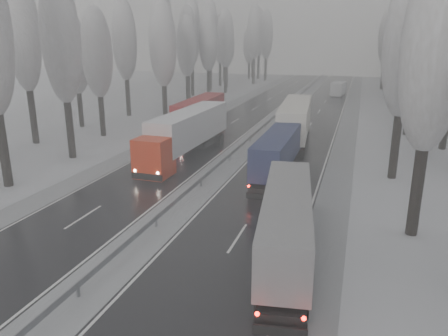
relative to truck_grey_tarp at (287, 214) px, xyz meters
The scene contains 52 objects.
carriageway_right 19.11m from the truck_grey_tarp, 98.98° to the left, with size 7.50×200.00×0.03m, color black.
carriageway_left 23.19m from the truck_grey_tarp, 125.68° to the left, with size 7.50×200.00×0.03m, color black.
median_slush 20.59m from the truck_grey_tarp, 113.65° to the left, with size 3.00×200.00×0.04m, color #A1A4A9.
shoulder_right 18.98m from the truck_grey_tarp, 83.95° to the left, with size 2.40×200.00×0.04m, color #A1A4A9.
shoulder_left 26.37m from the truck_grey_tarp, 134.48° to the left, with size 2.40×200.00×0.04m, color #A1A4A9.
median_guardrail 20.52m from the truck_grey_tarp, 113.67° to the left, with size 0.12×200.00×0.76m.
tree_16 11.74m from the truck_grey_tarp, 32.92° to the left, with size 3.60×3.60×16.53m.
tree_18 19.00m from the truck_grey_tarp, 68.26° to the left, with size 3.60×3.60×16.58m.
tree_20 27.00m from the truck_grey_tarp, 67.96° to the left, with size 3.60×3.60×15.71m.
tree_22 36.36m from the truck_grey_tarp, 75.62° to the left, with size 3.60×3.60×15.86m.
tree_24 42.38m from the truck_grey_tarp, 76.31° to the left, with size 3.60×3.60×20.49m.
tree_26 51.84m from the truck_grey_tarp, 79.41° to the left, with size 3.60×3.60×18.78m.
tree_28 62.13m from the truck_grey_tarp, 82.37° to the left, with size 3.60×3.60×19.62m.
tree_29 67.21m from the truck_grey_tarp, 76.53° to the left, with size 3.60×3.60×18.11m.
tree_30 71.56m from the truck_grey_tarp, 83.24° to the left, with size 3.60×3.60×17.86m.
tree_31 76.43m from the truck_grey_tarp, 79.15° to the left, with size 3.60×3.60×18.58m.
tree_32 78.93m from the truck_grey_tarp, 83.84° to the left, with size 3.60×3.60×17.33m.
tree_33 83.07m from the truck_grey_tarp, 81.97° to the left, with size 3.60×3.60×14.33m.
tree_34 85.89m from the truck_grey_tarp, 84.95° to the left, with size 3.60×3.60×17.63m.
tree_35 91.13m from the truck_grey_tarp, 79.36° to the left, with size 3.60×3.60×18.25m.
tree_36 95.93m from the truck_grey_tarp, 84.69° to the left, with size 3.60×3.60×20.23m.
tree_37 100.51m from the truck_grey_tarp, 80.92° to the left, with size 3.60×3.60×16.37m.
tree_38 106.41m from the truck_grey_tarp, 84.30° to the left, with size 3.60×3.60×17.97m.
tree_39 110.59m from the truck_grey_tarp, 83.05° to the left, with size 3.60×3.60×16.19m.
tree_58 28.31m from the truck_grey_tarp, 150.29° to the left, with size 3.60×3.60×17.21m.
tree_59 36.81m from the truck_grey_tarp, 150.83° to the left, with size 3.60×3.60×18.41m.
tree_60 35.43m from the truck_grey_tarp, 138.52° to the left, with size 3.60×3.60×14.84m.
tree_61 42.19m from the truck_grey_tarp, 139.66° to the left, with size 3.60×3.60×13.95m.
tree_62 40.15m from the truck_grey_tarp, 124.30° to the left, with size 3.60×3.60×16.04m.
tree_63 48.06m from the truck_grey_tarp, 129.49° to the left, with size 3.60×3.60×16.88m.
tree_64 49.80m from the truck_grey_tarp, 122.56° to the left, with size 3.60×3.60×15.42m.
tree_65 54.52m from the truck_grey_tarp, 121.87° to the left, with size 3.60×3.60×19.48m.
tree_66 58.01m from the truck_grey_tarp, 117.30° to the left, with size 3.60×3.60×15.23m.
tree_67 62.32m from the truck_grey_tarp, 116.74° to the left, with size 3.60×3.60×17.09m.
tree_68 63.53m from the truck_grey_tarp, 113.19° to the left, with size 3.60×3.60×16.65m.
tree_69 69.36m from the truck_grey_tarp, 115.59° to the left, with size 3.60×3.60×19.35m.
tree_70 72.77m from the truck_grey_tarp, 109.86° to the left, with size 3.60×3.60×17.09m.
tree_71 78.37m from the truck_grey_tarp, 112.16° to the left, with size 3.60×3.60×19.61m.
tree_72 82.26m from the truck_grey_tarp, 109.35° to the left, with size 3.60×3.60×15.11m.
tree_73 87.11m from the truck_grey_tarp, 110.28° to the left, with size 3.60×3.60×17.22m.
tree_74 91.70m from the truck_grey_tarp, 104.81° to the left, with size 3.60×3.60×19.68m.
tree_75 98.11m from the truck_grey_tarp, 109.39° to the left, with size 3.60×3.60×18.60m.
tree_76 100.45m from the truck_grey_tarp, 102.86° to the left, with size 3.60×3.60×18.55m.
tree_77 105.47m from the truck_grey_tarp, 105.36° to the left, with size 3.60×3.60×14.32m.
tree_78 107.71m from the truck_grey_tarp, 103.91° to the left, with size 3.60×3.60×19.55m.
tree_79 112.11m from the truck_grey_tarp, 104.80° to the left, with size 3.60×3.60×17.07m.
truck_grey_tarp is the anchor object (origin of this frame).
truck_blue_box 14.64m from the truck_grey_tarp, 101.70° to the left, with size 2.38×14.61×3.74m.
truck_cream_box 26.72m from the truck_grey_tarp, 97.46° to the left, with size 4.25×18.01×4.58m.
box_truck_distant 70.94m from the truck_grey_tarp, 91.03° to the left, with size 2.87×7.40×2.70m.
truck_red_white 20.79m from the truck_grey_tarp, 127.27° to the left, with size 3.17×17.49×4.47m.
truck_red_red 31.33m from the truck_grey_tarp, 119.69° to the left, with size 3.08×16.35×4.17m.
Camera 1 is at (11.48, -10.54, 11.31)m, focal length 35.00 mm.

